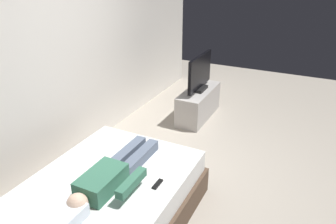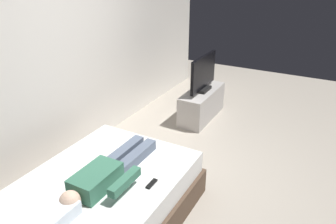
# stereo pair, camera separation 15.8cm
# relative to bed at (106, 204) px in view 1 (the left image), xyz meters

# --- Properties ---
(ground_plane) EXTENTS (10.00, 10.00, 0.00)m
(ground_plane) POSITION_rel_bed_xyz_m (0.92, -0.35, -0.26)
(ground_plane) COLOR #ADA393
(back_wall) EXTENTS (6.40, 0.10, 2.80)m
(back_wall) POSITION_rel_bed_xyz_m (1.32, 1.25, 1.14)
(back_wall) COLOR silver
(back_wall) RESTS_ON ground
(bed) EXTENTS (1.94, 1.44, 0.54)m
(bed) POSITION_rel_bed_xyz_m (0.00, 0.00, 0.00)
(bed) COLOR brown
(bed) RESTS_ON ground
(pillow) EXTENTS (0.48, 0.34, 0.12)m
(pillow) POSITION_rel_bed_xyz_m (-0.65, -0.00, 0.34)
(pillow) COLOR white
(pillow) RESTS_ON bed
(person) EXTENTS (1.26, 0.46, 0.18)m
(person) POSITION_rel_bed_xyz_m (0.03, -0.08, 0.36)
(person) COLOR #387056
(person) RESTS_ON bed
(remote) EXTENTS (0.15, 0.04, 0.02)m
(remote) POSITION_rel_bed_xyz_m (0.18, -0.48, 0.29)
(remote) COLOR black
(remote) RESTS_ON bed
(tv_stand) EXTENTS (1.10, 0.40, 0.50)m
(tv_stand) POSITION_rel_bed_xyz_m (2.75, 0.10, -0.01)
(tv_stand) COLOR #B7B2AD
(tv_stand) RESTS_ON ground
(tv) EXTENTS (0.88, 0.20, 0.59)m
(tv) POSITION_rel_bed_xyz_m (2.75, 0.10, 0.52)
(tv) COLOR black
(tv) RESTS_ON tv_stand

